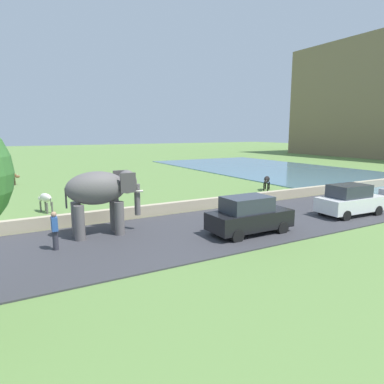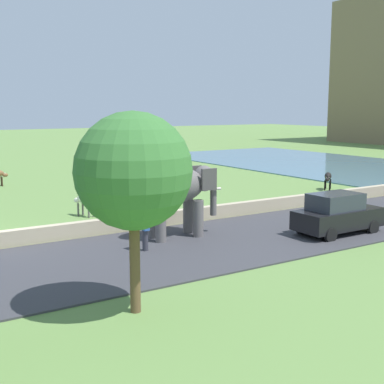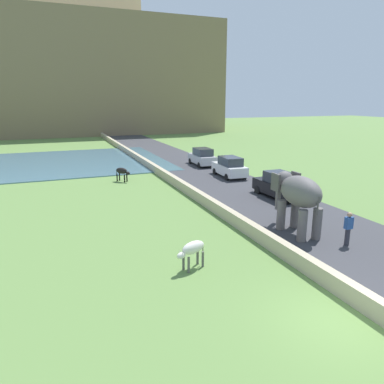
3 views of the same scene
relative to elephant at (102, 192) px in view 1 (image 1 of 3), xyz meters
The scene contains 10 objects.
road_surface 13.52m from the elephant, 83.27° to the left, with size 7.00×120.00×0.06m, color #38383D.
barrier_wall 11.62m from the elephant, 101.20° to the left, with size 0.40×110.00×0.68m, color tan.
lake 31.69m from the elephant, 123.45° to the left, with size 36.00×18.00×0.08m, color slate.
elephant is the anchor object (origin of this frame).
person_beside_elephant 2.79m from the elephant, 61.90° to the right, with size 0.36×0.22×1.63m.
car_white 13.64m from the elephant, 76.64° to the left, with size 1.94×4.07×1.80m.
car_black 6.84m from the elephant, 62.23° to the left, with size 1.80×4.00×1.80m.
cow_brown 19.45m from the elephant, behind, with size 0.53×1.41×1.15m.
cow_black 16.10m from the elephant, 111.21° to the left, with size 1.15×1.28×1.15m.
cow_white 6.62m from the elephant, 164.48° to the right, with size 1.41×0.82×1.15m.
Camera 1 is at (18.77, 2.78, 4.73)m, focal length 32.11 mm.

